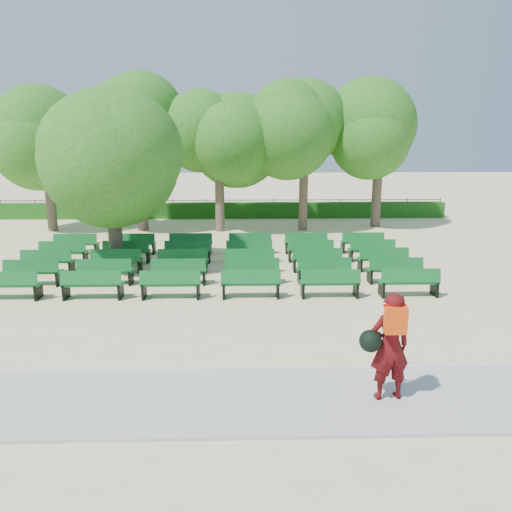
# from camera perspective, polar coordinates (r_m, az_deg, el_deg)

# --- Properties ---
(ground) EXTENTS (120.00, 120.00, 0.00)m
(ground) POSITION_cam_1_polar(r_m,az_deg,el_deg) (15.72, -5.67, -3.14)
(ground) COLOR beige
(paving) EXTENTS (30.00, 2.20, 0.06)m
(paving) POSITION_cam_1_polar(r_m,az_deg,el_deg) (8.86, -9.10, -16.18)
(paving) COLOR #AEADA9
(paving) RESTS_ON ground
(curb) EXTENTS (30.00, 0.12, 0.10)m
(curb) POSITION_cam_1_polar(r_m,az_deg,el_deg) (9.87, -8.23, -12.85)
(curb) COLOR silver
(curb) RESTS_ON ground
(hedge) EXTENTS (26.00, 0.70, 0.90)m
(hedge) POSITION_cam_1_polar(r_m,az_deg,el_deg) (29.36, -3.80, 5.23)
(hedge) COLOR #1E5917
(hedge) RESTS_ON ground
(fence) EXTENTS (26.00, 0.10, 1.02)m
(fence) POSITION_cam_1_polar(r_m,az_deg,el_deg) (29.82, -3.76, 4.47)
(fence) COLOR black
(fence) RESTS_ON ground
(tree_line) EXTENTS (21.80, 6.80, 7.04)m
(tree_line) POSITION_cam_1_polar(r_m,az_deg,el_deg) (25.47, -4.12, 3.04)
(tree_line) COLOR #2E711E
(tree_line) RESTS_ON ground
(bench_array) EXTENTS (1.72, 0.67, 1.06)m
(bench_array) POSITION_cam_1_polar(r_m,az_deg,el_deg) (17.08, -4.45, -1.53)
(bench_array) COLOR #116226
(bench_array) RESTS_ON ground
(tree_among) EXTENTS (4.56, 4.56, 6.08)m
(tree_among) POSITION_cam_1_polar(r_m,az_deg,el_deg) (17.53, -16.34, 11.35)
(tree_among) COLOR brown
(tree_among) RESTS_ON ground
(person) EXTENTS (0.90, 0.56, 1.87)m
(person) POSITION_cam_1_polar(r_m,az_deg,el_deg) (8.69, 14.91, -9.79)
(person) COLOR #4B0A0D
(person) RESTS_ON ground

